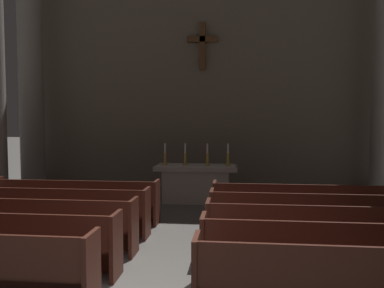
% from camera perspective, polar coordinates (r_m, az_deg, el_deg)
% --- Properties ---
extents(pew_left_row_3, '(3.69, 0.50, 0.95)m').
position_cam_1_polar(pew_left_row_3, '(7.59, -21.84, -10.37)').
color(pew_left_row_3, '#4C2319').
rests_on(pew_left_row_3, ground).
extents(pew_left_row_4, '(3.69, 0.50, 0.95)m').
position_cam_1_polar(pew_left_row_4, '(8.45, -18.66, -8.87)').
color(pew_left_row_4, '#4C2319').
rests_on(pew_left_row_4, ground).
extents(pew_left_row_5, '(3.69, 0.50, 0.95)m').
position_cam_1_polar(pew_left_row_5, '(9.33, -16.10, -7.62)').
color(pew_left_row_5, '#4C2319').
rests_on(pew_left_row_5, ground).
extents(pew_right_row_1, '(3.69, 0.50, 0.95)m').
position_cam_1_polar(pew_right_row_1, '(5.05, 22.58, -17.63)').
color(pew_right_row_1, '#4C2319').
rests_on(pew_right_row_1, ground).
extents(pew_right_row_2, '(3.69, 0.50, 0.95)m').
position_cam_1_polar(pew_right_row_2, '(5.95, 19.83, -14.26)').
color(pew_right_row_2, '#4C2319').
rests_on(pew_right_row_2, ground).
extents(pew_right_row_3, '(3.69, 0.50, 0.95)m').
position_cam_1_polar(pew_right_row_3, '(6.87, 17.86, -11.77)').
color(pew_right_row_3, '#4C2319').
rests_on(pew_right_row_3, ground).
extents(pew_right_row_4, '(3.69, 0.50, 0.95)m').
position_cam_1_polar(pew_right_row_4, '(7.81, 16.38, -9.86)').
color(pew_right_row_4, '#4C2319').
rests_on(pew_right_row_4, ground).
extents(pew_right_row_5, '(3.69, 0.50, 0.95)m').
position_cam_1_polar(pew_right_row_5, '(8.76, 15.24, -8.35)').
color(pew_right_row_5, '#4C2319').
rests_on(pew_right_row_5, ground).
extents(column_left_fourth, '(1.11, 1.11, 7.46)m').
position_cam_1_polar(column_left_fourth, '(13.57, -21.64, 9.21)').
color(column_left_fourth, gray).
rests_on(column_left_fourth, ground).
extents(altar, '(2.20, 0.90, 1.01)m').
position_cam_1_polar(altar, '(11.03, 0.59, -5.43)').
color(altar, '#A8A399').
rests_on(altar, ground).
extents(candlestick_outer_left, '(0.16, 0.16, 0.59)m').
position_cam_1_polar(candlestick_outer_left, '(11.06, -3.79, -1.97)').
color(candlestick_outer_left, '#B79338').
rests_on(candlestick_outer_left, altar).
extents(candlestick_inner_left, '(0.16, 0.16, 0.59)m').
position_cam_1_polar(candlestick_inner_left, '(10.97, -0.96, -2.01)').
color(candlestick_inner_left, '#B79338').
rests_on(candlestick_inner_left, altar).
extents(candlestick_inner_right, '(0.16, 0.16, 0.59)m').
position_cam_1_polar(candlestick_inner_right, '(10.91, 2.17, -2.04)').
color(candlestick_inner_right, '#B79338').
rests_on(candlestick_inner_right, altar).
extents(candlestick_outer_right, '(0.16, 0.16, 0.59)m').
position_cam_1_polar(candlestick_outer_right, '(10.89, 5.05, -2.06)').
color(candlestick_outer_right, '#B79338').
rests_on(candlestick_outer_right, altar).
extents(apse_with_cross, '(11.59, 0.43, 8.18)m').
position_cam_1_polar(apse_with_cross, '(13.18, 1.56, 11.60)').
color(apse_with_cross, '#706656').
rests_on(apse_with_cross, ground).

